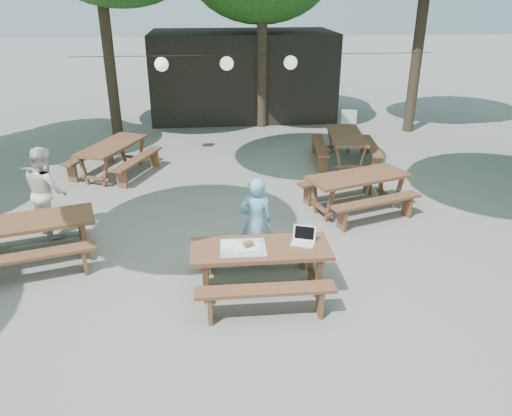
{
  "coord_description": "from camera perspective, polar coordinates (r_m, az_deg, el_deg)",
  "views": [
    {
      "loc": [
        -0.69,
        -6.75,
        4.17
      ],
      "look_at": [
        -0.03,
        0.2,
        1.05
      ],
      "focal_mm": 35.0,
      "sensor_mm": 36.0,
      "label": 1
    }
  ],
  "objects": [
    {
      "name": "woman",
      "position": [
        7.89,
        -0.03,
        -1.62
      ],
      "size": [
        0.54,
        0.36,
        1.49
      ],
      "primitive_type": "imported",
      "rotation": [
        0.0,
        0.0,
        3.15
      ],
      "color": "#74B1D3",
      "rests_on": "ground"
    },
    {
      "name": "tabletop_clutter",
      "position": [
        7.14,
        -1.42,
        -4.45
      ],
      "size": [
        0.66,
        0.56,
        0.08
      ],
      "color": "#388CC1",
      "rests_on": "main_picnic_table"
    },
    {
      "name": "picnic_table_ne",
      "position": [
        10.17,
        11.44,
        1.76
      ],
      "size": [
        2.3,
        2.1,
        0.75
      ],
      "rotation": [
        0.0,
        0.0,
        0.32
      ],
      "color": "#52311D",
      "rests_on": "ground"
    },
    {
      "name": "picnic_table_nw",
      "position": [
        8.88,
        -24.22,
        -3.41
      ],
      "size": [
        2.26,
        2.03,
        0.75
      ],
      "rotation": [
        0.0,
        0.0,
        0.27
      ],
      "color": "#52311D",
      "rests_on": "ground"
    },
    {
      "name": "pavilion",
      "position": [
        17.51,
        -1.55,
        15.0
      ],
      "size": [
        6.0,
        3.0,
        2.8
      ],
      "primitive_type": "cube",
      "color": "black",
      "rests_on": "ground"
    },
    {
      "name": "picnic_table_far_e",
      "position": [
        12.98,
        10.17,
        6.78
      ],
      "size": [
        1.78,
        2.08,
        0.75
      ],
      "rotation": [
        0.0,
        0.0,
        1.46
      ],
      "color": "#52311D",
      "rests_on": "ground"
    },
    {
      "name": "plastic_chair",
      "position": [
        14.82,
        10.47,
        8.4
      ],
      "size": [
        0.53,
        0.53,
        0.9
      ],
      "rotation": [
        0.0,
        0.0,
        -0.23
      ],
      "color": "silver",
      "rests_on": "ground"
    },
    {
      "name": "ground",
      "position": [
        7.97,
        0.32,
        -7.48
      ],
      "size": [
        80.0,
        80.0,
        0.0
      ],
      "primitive_type": "plane",
      "color": "slate",
      "rests_on": "ground"
    },
    {
      "name": "laptop",
      "position": [
        7.29,
        5.46,
        -3.48
      ],
      "size": [
        0.4,
        0.36,
        0.24
      ],
      "rotation": [
        0.0,
        0.0,
        -0.35
      ],
      "color": "white",
      "rests_on": "main_picnic_table"
    },
    {
      "name": "second_person",
      "position": [
        9.64,
        -22.82,
        1.78
      ],
      "size": [
        0.96,
        1.01,
        1.63
      ],
      "primitive_type": "imported",
      "rotation": [
        0.0,
        0.0,
        2.18
      ],
      "color": "white",
      "rests_on": "ground"
    },
    {
      "name": "picnic_table_far_w",
      "position": [
        12.42,
        -15.93,
        5.43
      ],
      "size": [
        2.2,
        2.37,
        0.75
      ],
      "rotation": [
        0.0,
        0.0,
        1.17
      ],
      "color": "#52311D",
      "rests_on": "ground"
    },
    {
      "name": "paper_lanterns",
      "position": [
        12.88,
        -3.3,
        16.19
      ],
      "size": [
        9.0,
        0.34,
        0.38
      ],
      "color": "black",
      "rests_on": "ground"
    },
    {
      "name": "main_picnic_table",
      "position": [
        7.33,
        0.52,
        -6.96
      ],
      "size": [
        2.0,
        1.58,
        0.75
      ],
      "color": "#52311D",
      "rests_on": "ground"
    }
  ]
}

